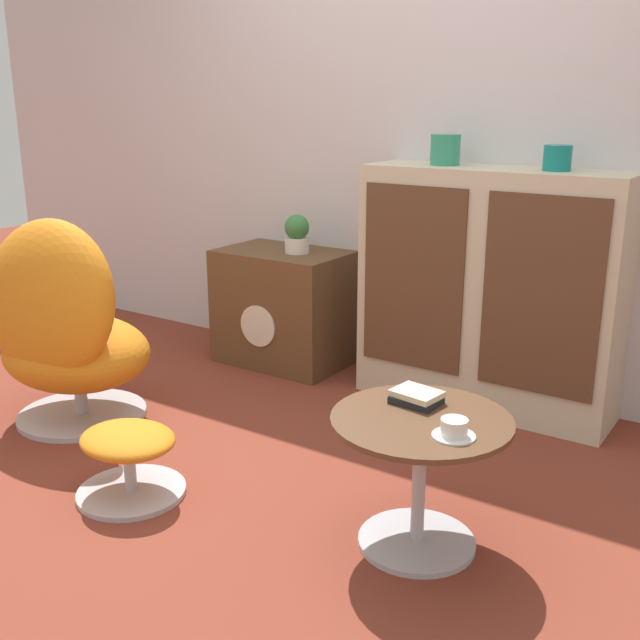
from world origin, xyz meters
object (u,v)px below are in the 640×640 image
(tv_console, at_px, (284,307))
(potted_plant, at_px, (297,234))
(egg_chair, at_px, (63,329))
(coffee_table, at_px, (420,464))
(teacup, at_px, (454,430))
(book_stack, at_px, (416,397))
(sideboard, at_px, (488,291))
(ottoman, at_px, (129,453))
(vase_inner_left, at_px, (557,158))
(vase_leftmost, at_px, (445,150))

(tv_console, bearing_deg, potted_plant, 0.36)
(egg_chair, relative_size, coffee_table, 1.67)
(teacup, relative_size, book_stack, 0.79)
(potted_plant, bearing_deg, egg_chair, -108.73)
(sideboard, xyz_separation_m, coffee_table, (0.28, -1.24, -0.27))
(egg_chair, bearing_deg, book_stack, 3.16)
(sideboard, height_order, teacup, sideboard)
(ottoman, bearing_deg, vase_inner_left, 56.97)
(tv_console, height_order, book_stack, tv_console)
(sideboard, bearing_deg, ottoman, -115.72)
(vase_inner_left, bearing_deg, sideboard, -179.15)
(tv_console, relative_size, book_stack, 4.18)
(vase_inner_left, height_order, potted_plant, vase_inner_left)
(sideboard, height_order, vase_inner_left, vase_inner_left)
(coffee_table, distance_m, teacup, 0.24)
(tv_console, bearing_deg, sideboard, 2.14)
(teacup, bearing_deg, potted_plant, 139.30)
(coffee_table, bearing_deg, vase_leftmost, 113.18)
(egg_chair, height_order, coffee_table, egg_chair)
(vase_leftmost, bearing_deg, book_stack, -67.94)
(teacup, bearing_deg, tv_console, 141.02)
(tv_console, xyz_separation_m, vase_leftmost, (0.89, 0.05, 0.87))
(sideboard, distance_m, egg_chair, 1.91)
(vase_inner_left, bearing_deg, ottoman, -123.03)
(book_stack, bearing_deg, egg_chair, -176.84)
(ottoman, relative_size, teacup, 3.08)
(vase_leftmost, relative_size, potted_plant, 0.69)
(sideboard, xyz_separation_m, egg_chair, (-1.46, -1.24, -0.12))
(ottoman, height_order, vase_leftmost, vase_leftmost)
(tv_console, xyz_separation_m, teacup, (1.57, -1.27, 0.16))
(egg_chair, xyz_separation_m, vase_inner_left, (1.72, 1.24, 0.73))
(tv_console, bearing_deg, vase_leftmost, 2.99)
(potted_plant, bearing_deg, sideboard, 2.30)
(coffee_table, bearing_deg, tv_console, 140.01)
(vase_inner_left, distance_m, potted_plant, 1.39)
(sideboard, bearing_deg, vase_leftmost, 179.11)
(ottoman, bearing_deg, coffee_table, 16.25)
(coffee_table, xyz_separation_m, vase_inner_left, (-0.02, 1.24, 0.88))
(sideboard, height_order, tv_console, sideboard)
(tv_console, bearing_deg, book_stack, -39.00)
(egg_chair, bearing_deg, sideboard, 40.30)
(vase_inner_left, xyz_separation_m, teacup, (0.16, -1.31, -0.69))
(sideboard, bearing_deg, potted_plant, -177.70)
(vase_leftmost, distance_m, teacup, 1.64)
(coffee_table, xyz_separation_m, vase_leftmost, (-0.53, 1.24, 0.89))
(coffee_table, bearing_deg, book_stack, 125.06)
(vase_inner_left, xyz_separation_m, book_stack, (-0.05, -1.15, -0.70))
(vase_leftmost, xyz_separation_m, vase_inner_left, (0.51, 0.00, -0.02))
(ottoman, bearing_deg, egg_chair, 157.20)
(ottoman, relative_size, vase_inner_left, 3.39)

